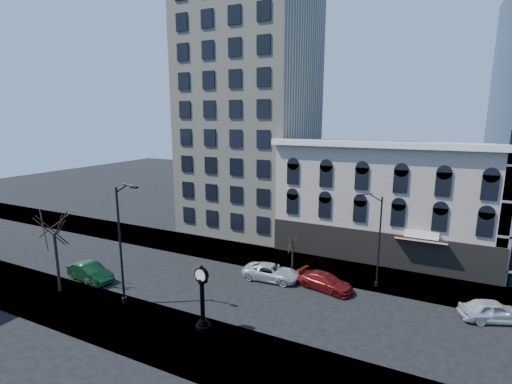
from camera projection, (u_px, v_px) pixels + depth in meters
The scene contains 16 objects.
ground at pixel (216, 286), 32.98m from camera, with size 160.00×160.00×0.00m, color black.
sidewalk_far at pixel (256, 256), 40.01m from camera, with size 160.00×6.00×0.12m, color gray.
sidewalk_near at pixel (155, 331), 25.92m from camera, with size 160.00×6.00×0.12m, color gray.
cream_tower at pixel (250, 82), 48.44m from camera, with size 15.90×15.40×42.50m.
victorian_row at pixel (385, 199), 40.61m from camera, with size 22.60×11.19×12.50m.
street_clock at pixel (202, 300), 25.71m from camera, with size 1.07×1.07×4.72m.
street_lamp_near at pixel (125, 213), 27.96m from camera, with size 2.59×0.40×9.99m.
street_lamp_far at pixel (374, 216), 31.43m from camera, with size 2.06×1.12×8.52m.
bare_tree_near at pixel (53, 221), 30.62m from camera, with size 4.79×4.79×8.23m.
bare_tree_far at pixel (293, 240), 36.38m from camera, with size 2.15×2.15×3.70m.
warning_sign at pixel (58, 267), 32.86m from camera, with size 0.75×0.23×2.35m.
car_near_a at pixel (88, 272), 34.36m from camera, with size 1.65×4.10×1.40m, color #595B60.
car_near_b at pixel (90, 272), 33.96m from camera, with size 1.72×4.93×1.62m, color #143F1E.
car_far_a at pixel (271, 272), 34.15m from camera, with size 2.40×5.21×1.45m, color silver.
car_far_b at pixel (325, 282), 32.20m from camera, with size 2.01×4.95×1.44m, color maroon.
car_far_c at pixel (494, 311), 27.17m from camera, with size 1.87×4.66×1.59m, color silver.
Camera 1 is at (16.71, -25.99, 14.69)m, focal length 26.00 mm.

